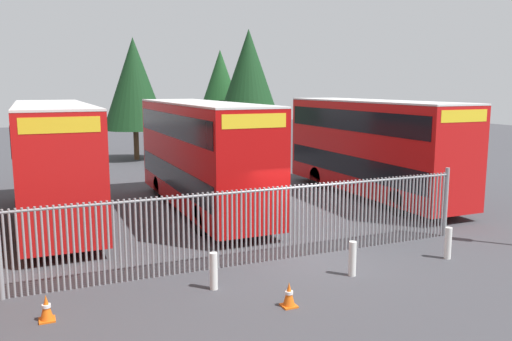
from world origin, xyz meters
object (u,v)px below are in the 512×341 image
bollard_near_right (448,243)px  bollard_center_front (352,259)px  double_decker_bus_near_gate (372,145)px  double_decker_bus_behind_fence_left (202,152)px  bollard_near_left (214,271)px  traffic_cone_mid_forecourt (289,295)px  double_decker_bus_behind_fence_right (54,158)px  traffic_cone_by_gate (46,308)px

bollard_near_right → bollard_center_front: bearing=-178.7°
bollard_center_front → bollard_near_right: same height
double_decker_bus_near_gate → double_decker_bus_behind_fence_left: size_ratio=1.00×
bollard_near_left → bollard_near_right: same height
bollard_near_left → bollard_center_front: (3.73, -0.57, 0.00)m
traffic_cone_mid_forecourt → bollard_near_left: bearing=126.6°
bollard_center_front → bollard_near_left: bearing=171.2°
double_decker_bus_behind_fence_right → traffic_cone_mid_forecourt: 11.52m
bollard_near_right → bollard_near_left: bearing=176.0°
double_decker_bus_near_gate → bollard_center_front: size_ratio=11.38×
traffic_cone_by_gate → bollard_center_front: bearing=-2.3°
traffic_cone_mid_forecourt → double_decker_bus_behind_fence_left: bearing=84.0°
double_decker_bus_behind_fence_right → traffic_cone_mid_forecourt: size_ratio=18.32×
double_decker_bus_behind_fence_right → traffic_cone_mid_forecourt: (4.50, -10.38, -2.13)m
double_decker_bus_behind_fence_left → bollard_center_front: (1.44, -8.70, -1.95)m
double_decker_bus_near_gate → bollard_center_front: (-6.47, -8.23, -1.95)m
double_decker_bus_behind_fence_right → bollard_near_right: double_decker_bus_behind_fence_right is taller
double_decker_bus_behind_fence_left → bollard_near_right: bearing=-60.8°
double_decker_bus_behind_fence_right → bollard_near_left: bearing=-69.6°
bollard_near_right → traffic_cone_mid_forecourt: 5.98m
double_decker_bus_near_gate → double_decker_bus_behind_fence_left: same height
double_decker_bus_behind_fence_left → bollard_near_left: 8.66m
double_decker_bus_behind_fence_left → bollard_near_left: (-2.29, -8.13, -1.95)m
bollard_near_left → double_decker_bus_behind_fence_right: bearing=110.4°
double_decker_bus_near_gate → traffic_cone_by_gate: double_decker_bus_near_gate is taller
bollard_center_front → traffic_cone_by_gate: (-7.65, 0.31, -0.19)m
double_decker_bus_behind_fence_left → bollard_near_left: size_ratio=11.38×
bollard_near_right → double_decker_bus_near_gate: bearing=69.3°
double_decker_bus_behind_fence_right → bollard_center_front: bearing=-53.1°
traffic_cone_mid_forecourt → bollard_near_right: bearing=11.5°
double_decker_bus_near_gate → traffic_cone_mid_forecourt: bearing=-133.7°
bollard_near_left → traffic_cone_mid_forecourt: (1.26, -1.69, -0.19)m
double_decker_bus_near_gate → double_decker_bus_behind_fence_left: 7.93m
traffic_cone_mid_forecourt → bollard_center_front: bearing=24.3°
double_decker_bus_near_gate → double_decker_bus_behind_fence_right: (-13.44, 1.04, 0.00)m
bollard_near_left → bollard_center_front: size_ratio=1.00×
bollard_near_right → traffic_cone_mid_forecourt: bearing=-168.5°
traffic_cone_by_gate → double_decker_bus_near_gate: bearing=29.3°
double_decker_bus_behind_fence_left → traffic_cone_by_gate: 10.65m
double_decker_bus_near_gate → double_decker_bus_behind_fence_right: same height
bollard_center_front → bollard_near_right: size_ratio=1.00×
bollard_near_left → traffic_cone_by_gate: (-3.92, -0.27, -0.19)m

